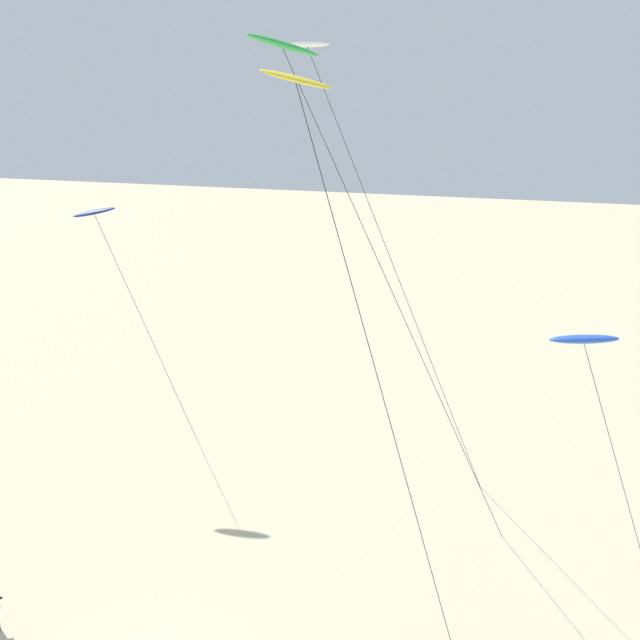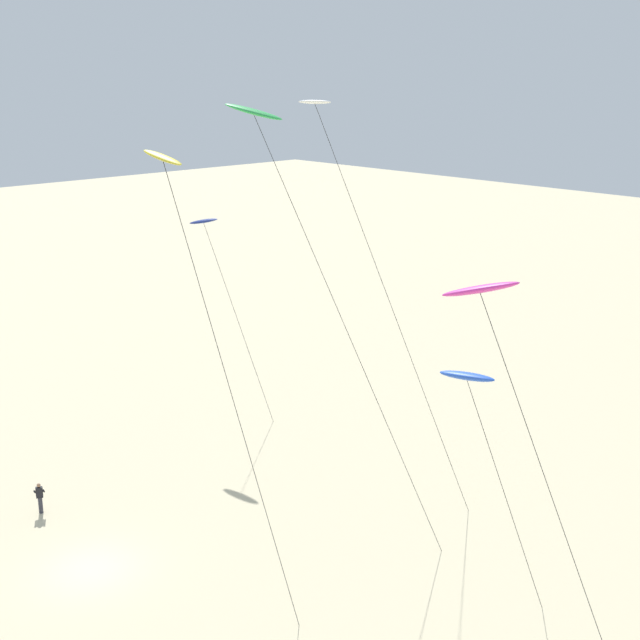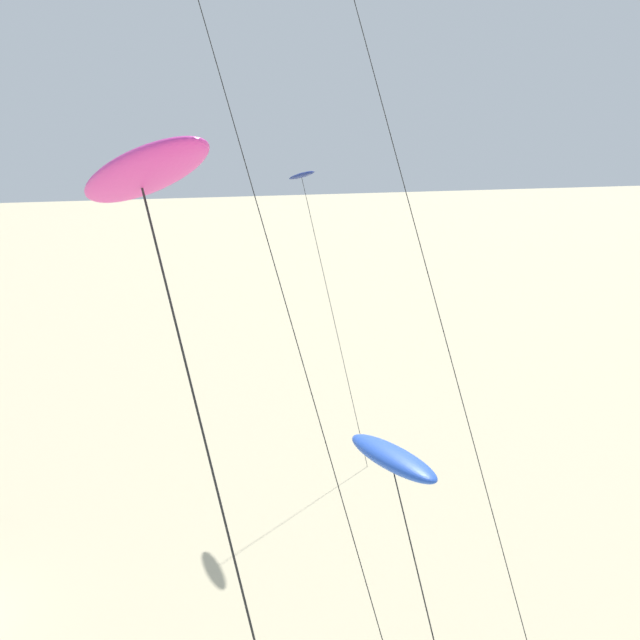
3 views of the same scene
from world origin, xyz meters
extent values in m
ellipsoid|color=yellow|center=(4.90, 1.76, 18.96)|extent=(1.93, 0.87, 0.67)
cylinder|color=#262626|center=(7.30, 2.93, 9.45)|extent=(4.84, 2.37, 18.90)
ellipsoid|color=green|center=(1.72, 8.79, 20.27)|extent=(2.61, 2.22, 0.93)
cylinder|color=#262626|center=(5.94, 10.84, 10.09)|extent=(8.47, 4.14, 20.18)
ellipsoid|color=blue|center=(12.63, 10.82, 10.04)|extent=(2.57, 1.23, 0.60)
cylinder|color=#262626|center=(14.30, 11.64, 4.96)|extent=(3.38, 1.66, 9.92)
ellipsoid|color=navy|center=(-11.40, 15.31, 12.90)|extent=(2.38, 1.12, 0.73)
cylinder|color=#262626|center=(-9.35, 16.30, 6.41)|extent=(4.13, 2.03, 12.82)
ellipsoid|color=white|center=(1.01, 13.24, 20.57)|extent=(1.90, 1.01, 0.30)
cylinder|color=#262626|center=(4.84, 15.10, 10.25)|extent=(7.70, 3.76, 20.51)
cylinder|color=black|center=(-6.38, 0.94, 1.22)|extent=(0.48, 0.33, 0.39)
camera|label=1|loc=(12.04, -16.79, 18.48)|focal=41.84mm
camera|label=2|loc=(32.55, -16.48, 22.19)|focal=48.51mm
camera|label=3|loc=(24.00, 6.45, 15.60)|focal=44.14mm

